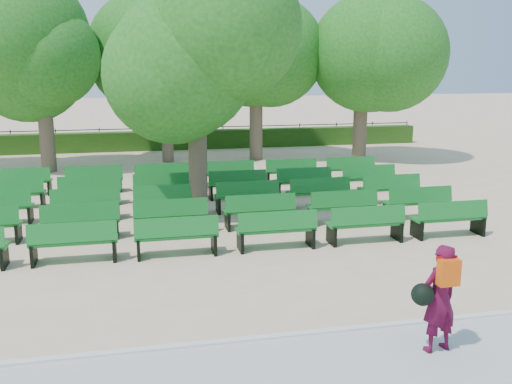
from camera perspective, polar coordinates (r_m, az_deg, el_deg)
ground at (r=14.49m, az=-6.10°, el=-3.65°), size 120.00×120.00×0.00m
paving at (r=7.72m, az=0.25°, el=-18.69°), size 30.00×2.20×0.06m
curb at (r=8.70m, az=-1.44°, el=-14.72°), size 30.00×0.12×0.10m
hedge at (r=28.11m, az=-9.25°, el=5.12°), size 26.00×0.70×0.90m
fence at (r=28.57m, az=-9.27°, el=4.33°), size 26.00×0.10×1.02m
tree_line at (r=24.22m, az=-8.69°, el=2.87°), size 21.80×6.80×7.04m
bench_array at (r=15.92m, az=-4.85°, el=-1.79°), size 1.80×0.62×1.12m
tree_among at (r=15.29m, az=-6.06°, el=13.23°), size 4.52×4.52×6.28m
person at (r=8.48m, az=17.78°, el=-9.97°), size 0.77×0.50×1.57m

